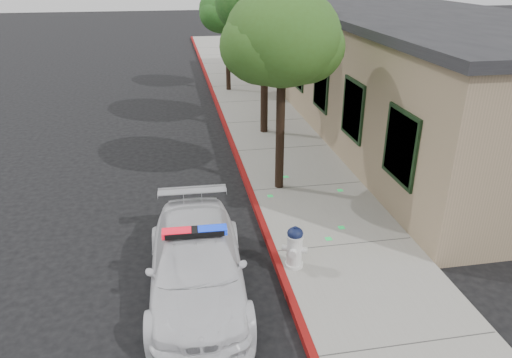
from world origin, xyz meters
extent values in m
plane|color=black|center=(0.00, 0.00, 0.00)|extent=(120.00, 120.00, 0.00)
cube|color=gray|center=(1.60, 3.00, 0.07)|extent=(3.20, 60.00, 0.15)
cube|color=maroon|center=(0.06, 3.00, 0.08)|extent=(0.14, 60.00, 0.16)
cube|color=#998164|center=(6.70, 9.00, 2.00)|extent=(7.00, 20.00, 4.00)
cube|color=black|center=(6.70, 9.00, 4.12)|extent=(7.30, 20.30, 0.24)
cube|color=black|center=(3.17, 1.00, 1.95)|extent=(0.08, 1.48, 1.68)
cube|color=black|center=(3.17, 4.00, 1.95)|extent=(0.08, 1.48, 1.68)
cube|color=black|center=(3.17, 7.00, 1.95)|extent=(0.08, 1.48, 1.68)
cube|color=black|center=(3.17, 10.00, 1.95)|extent=(0.08, 1.48, 1.68)
cube|color=black|center=(3.17, 13.00, 1.95)|extent=(0.08, 1.48, 1.68)
cube|color=black|center=(3.17, 16.00, 1.95)|extent=(0.08, 1.48, 1.68)
cube|color=black|center=(3.17, 19.00, 1.95)|extent=(0.08, 1.48, 1.68)
imported|color=silver|center=(-1.60, -0.89, 0.63)|extent=(1.90, 4.42, 1.27)
cube|color=black|center=(-1.60, -0.89, 1.33)|extent=(1.21, 0.31, 0.10)
cube|color=red|center=(-1.92, -0.88, 1.33)|extent=(0.53, 0.25, 0.11)
cube|color=#0B2AC5|center=(-1.28, -0.90, 1.33)|extent=(0.53, 0.25, 0.11)
cylinder|color=white|center=(0.35, -0.57, 0.18)|extent=(0.37, 0.37, 0.07)
cylinder|color=white|center=(0.35, -0.57, 0.52)|extent=(0.31, 0.31, 0.60)
cylinder|color=white|center=(0.35, -0.57, 0.84)|extent=(0.35, 0.35, 0.04)
ellipsoid|color=#0F1637|center=(0.35, -0.57, 0.91)|extent=(0.32, 0.32, 0.24)
cylinder|color=#0F1637|center=(0.35, -0.57, 1.01)|extent=(0.08, 0.08, 0.07)
cylinder|color=white|center=(0.18, -0.50, 0.54)|extent=(0.17, 0.16, 0.12)
cylinder|color=white|center=(0.52, -0.65, 0.54)|extent=(0.17, 0.16, 0.12)
cylinder|color=white|center=(0.28, -0.74, 0.57)|extent=(0.19, 0.18, 0.15)
cylinder|color=black|center=(0.87, 3.12, 1.74)|extent=(0.23, 0.23, 3.17)
ellipsoid|color=#32591B|center=(0.87, 3.12, 4.11)|extent=(2.82, 2.82, 2.40)
ellipsoid|color=#32591B|center=(1.38, 3.18, 3.85)|extent=(2.11, 2.11, 1.80)
ellipsoid|color=#32591B|center=(0.44, 3.02, 3.94)|extent=(2.20, 2.20, 1.87)
cylinder|color=black|center=(1.36, 7.79, 2.00)|extent=(0.26, 0.26, 3.71)
ellipsoid|color=#174A17|center=(1.82, 7.97, 4.46)|extent=(2.50, 2.50, 2.13)
ellipsoid|color=#174A17|center=(0.92, 7.70, 4.56)|extent=(2.40, 2.40, 2.04)
cylinder|color=black|center=(0.86, 14.26, 1.61)|extent=(0.22, 0.22, 2.93)
ellipsoid|color=#28561A|center=(0.86, 14.26, 3.83)|extent=(2.51, 2.51, 2.13)
ellipsoid|color=#28561A|center=(1.29, 14.41, 3.58)|extent=(1.92, 1.92, 1.63)
ellipsoid|color=#28561A|center=(0.60, 14.02, 3.66)|extent=(2.01, 2.01, 1.71)
camera|label=1|loc=(-1.80, -8.26, 5.70)|focal=33.09mm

